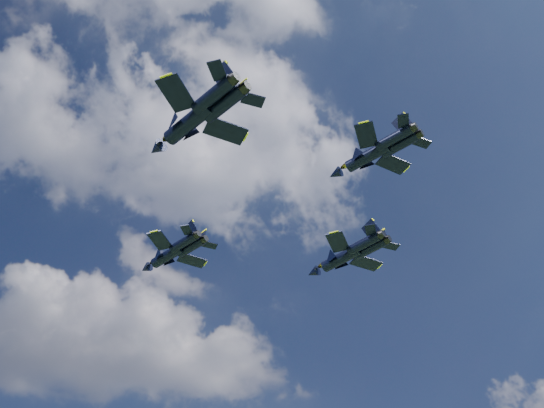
{
  "coord_description": "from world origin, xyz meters",
  "views": [
    {
      "loc": [
        -16.12,
        -54.72,
        3.94
      ],
      "look_at": [
        -6.68,
        6.19,
        59.57
      ],
      "focal_mm": 40.0,
      "sensor_mm": 36.0,
      "label": 1
    }
  ],
  "objects_px": {
    "jet_lead": "(166,256)",
    "jet_slot": "(365,158)",
    "jet_left": "(186,125)",
    "jet_right": "(339,259)"
  },
  "relations": [
    {
      "from": "jet_left",
      "to": "jet_right",
      "type": "relative_size",
      "value": 1.11
    },
    {
      "from": "jet_right",
      "to": "jet_slot",
      "type": "distance_m",
      "value": 22.06
    },
    {
      "from": "jet_lead",
      "to": "jet_slot",
      "type": "relative_size",
      "value": 1.03
    },
    {
      "from": "jet_lead",
      "to": "jet_left",
      "type": "bearing_deg",
      "value": -126.6
    },
    {
      "from": "jet_lead",
      "to": "jet_slot",
      "type": "bearing_deg",
      "value": -84.69
    },
    {
      "from": "jet_right",
      "to": "jet_slot",
      "type": "xyz_separation_m",
      "value": [
        -2.0,
        -21.96,
        -0.65
      ]
    },
    {
      "from": "jet_left",
      "to": "jet_right",
      "type": "height_order",
      "value": "jet_left"
    },
    {
      "from": "jet_lead",
      "to": "jet_right",
      "type": "bearing_deg",
      "value": -43.81
    },
    {
      "from": "jet_left",
      "to": "jet_slot",
      "type": "height_order",
      "value": "jet_left"
    },
    {
      "from": "jet_lead",
      "to": "jet_left",
      "type": "xyz_separation_m",
      "value": [
        1.64,
        -24.67,
        1.65
      ]
    }
  ]
}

